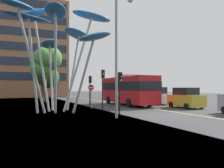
{
  "coord_description": "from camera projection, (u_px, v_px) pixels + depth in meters",
  "views": [
    {
      "loc": [
        -10.66,
        -14.85,
        2.1
      ],
      "look_at": [
        -0.79,
        7.93,
        2.5
      ],
      "focal_mm": 37.06,
      "sensor_mm": 36.0,
      "label": 1
    }
  ],
  "objects": [
    {
      "name": "no_entry_sign",
      "position": [
        91.0,
        93.0,
        23.3
      ],
      "size": [
        0.6,
        0.12,
        2.41
      ],
      "color": "gray",
      "rests_on": "ground"
    },
    {
      "name": "tree_pavement_far",
      "position": [
        46.0,
        76.0,
        40.06
      ],
      "size": [
        4.66,
        3.75,
        6.07
      ],
      "color": "brown",
      "rests_on": "ground"
    },
    {
      "name": "ground",
      "position": [
        155.0,
        116.0,
        17.56
      ],
      "size": [
        120.0,
        240.0,
        0.1
      ],
      "color": "#38383A"
    },
    {
      "name": "traffic_light_island_mid",
      "position": [
        90.0,
        84.0,
        26.12
      ],
      "size": [
        0.28,
        0.42,
        3.45
      ],
      "color": "black",
      "rests_on": "ground"
    },
    {
      "name": "car_parked_mid",
      "position": [
        186.0,
        98.0,
        23.88
      ],
      "size": [
        2.1,
        3.8,
        2.11
      ],
      "color": "gold",
      "rests_on": "ground"
    },
    {
      "name": "tree_pavement_near",
      "position": [
        45.0,
        61.0,
        34.89
      ],
      "size": [
        4.77,
        4.18,
        8.57
      ],
      "color": "brown",
      "rests_on": "ground"
    },
    {
      "name": "traffic_light_kerb_near",
      "position": [
        120.0,
        84.0,
        17.78
      ],
      "size": [
        0.28,
        0.42,
        3.29
      ],
      "color": "black",
      "rests_on": "ground"
    },
    {
      "name": "traffic_light_kerb_far",
      "position": [
        103.0,
        81.0,
        21.96
      ],
      "size": [
        0.28,
        0.42,
        3.82
      ],
      "color": "black",
      "rests_on": "ground"
    },
    {
      "name": "red_bus",
      "position": [
        128.0,
        89.0,
        27.8
      ],
      "size": [
        2.9,
        10.1,
        3.6
      ],
      "color": "red",
      "rests_on": "ground"
    },
    {
      "name": "leaf_sculpture",
      "position": [
        57.0,
        31.0,
        20.37
      ],
      "size": [
        10.22,
        10.06,
        9.32
      ],
      "color": "#9EA0A5",
      "rests_on": "ground"
    },
    {
      "name": "car_side_street",
      "position": [
        132.0,
        95.0,
        35.27
      ],
      "size": [
        1.91,
        4.3,
        2.17
      ],
      "color": "maroon",
      "rests_on": "ground"
    },
    {
      "name": "car_parked_far",
      "position": [
        157.0,
        96.0,
        29.49
      ],
      "size": [
        2.01,
        3.93,
        2.17
      ],
      "color": "silver",
      "rests_on": "ground"
    },
    {
      "name": "pedestrian",
      "position": [
        118.0,
        102.0,
        21.43
      ],
      "size": [
        0.34,
        0.34,
        1.61
      ],
      "color": "#2D3342",
      "rests_on": "ground"
    },
    {
      "name": "backdrop_building",
      "position": [
        21.0,
        51.0,
        54.0
      ],
      "size": [
        19.7,
        13.76,
        21.59
      ],
      "color": "#8E6042",
      "rests_on": "ground"
    },
    {
      "name": "street_lamp",
      "position": [
        120.0,
        41.0,
        16.22
      ],
      "size": [
        1.41,
        0.44,
        8.67
      ],
      "color": "gray",
      "rests_on": "ground"
    }
  ]
}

